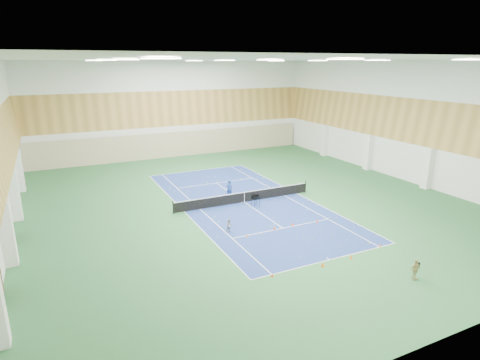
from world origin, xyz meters
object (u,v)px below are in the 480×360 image
Objects in this scene: child_court at (229,226)px; child_apron at (415,269)px; coach at (229,188)px; tennis_net at (244,196)px; ball_cart at (256,201)px.

child_apron reaches higher than child_court.
coach is 18.01m from child_apron.
child_court is (-3.22, -7.17, -0.31)m from coach.
child_apron is at bearing -79.76° from tennis_net.
tennis_net is at bearing 102.24° from ball_cart.
tennis_net reaches higher than child_court.
tennis_net is 16.06m from child_apron.
child_court is at bearing 127.05° from child_apron.
child_court is 12.46m from child_apron.
ball_cart is at bearing -71.70° from tennis_net.
tennis_net is 1.98m from coach.
tennis_net is 6.53m from child_court.
child_apron is 1.28× the size of ball_cart.
coach is 1.62× the size of child_court.
child_apron is (6.68, -10.51, 0.12)m from child_court.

